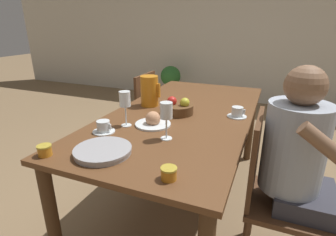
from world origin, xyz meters
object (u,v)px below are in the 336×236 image
Objects in this scene: wine_glass_water at (166,112)px; potted_plant at (171,80)px; chair_person_side at (275,193)px; teacup_near_person at (104,127)px; wine_glass_juice at (125,101)px; serving_tray at (103,151)px; bread_plate at (153,121)px; chair_opposite at (135,116)px; person_seated at (299,161)px; teacup_across at (237,113)px; jam_jar_red at (45,150)px; jam_jar_amber at (169,173)px; red_pitcher at (149,91)px; fruit_bowl at (178,108)px.

wine_glass_water is 3.43m from potted_plant.
chair_person_side reaches higher than teacup_near_person.
serving_tray is at bearing -76.66° from wine_glass_juice.
bread_plate reaches higher than potted_plant.
chair_person_side is at bearing -59.00° from potted_plant.
chair_opposite is 1.64m from person_seated.
teacup_across is at bearing 39.69° from teacup_near_person.
person_seated is 0.72m from wine_glass_water.
teacup_across is 0.95m from serving_tray.
teacup_near_person reaches higher than jam_jar_red.
potted_plant is (-1.92, 3.04, -0.33)m from person_seated.
serving_tray is 4.10× the size of jam_jar_amber.
red_pitcher is (-0.95, 0.41, 0.38)m from chair_person_side.
serving_tray is at bearing -123.66° from teacup_across.
serving_tray is (-0.53, -0.79, -0.02)m from teacup_across.
teacup_across is 3.09m from potted_plant.
teacup_near_person is at bearing -116.08° from wine_glass_juice.
serving_tray reaches higher than potted_plant.
person_seated is 5.26× the size of bread_plate.
chair_person_side is 0.73m from wine_glass_water.
wine_glass_juice is 1.68× the size of teacup_across.
person_seated reaches higher than red_pitcher.
chair_opposite is at bearing 116.56° from wine_glass_juice.
serving_tray is at bearing -64.57° from chair_person_side.
wine_glass_water reaches higher than chair_person_side.
wine_glass_juice is at bearing -73.10° from potted_plant.
chair_person_side is 6.96× the size of teacup_across.
chair_person_side is 4.13× the size of wine_glass_juice.
person_seated is 0.71m from jam_jar_amber.
red_pitcher reaches higher than bread_plate.
red_pitcher is 0.81× the size of serving_tray.
person_seated is 0.84m from fruit_bowl.
red_pitcher is at bearing -113.58° from chair_person_side.
person_seated is 1.07m from teacup_near_person.
jam_jar_red is at bearing -77.75° from potted_plant.
potted_plant is at bearing 111.44° from wine_glass_water.
teacup_across is 0.58m from bread_plate.
jam_jar_amber is at bearing -42.46° from chair_person_side.
chair_person_side is at bearing -121.81° from chair_opposite.
red_pitcher is at bearing 160.39° from fruit_bowl.
jam_jar_amber is (-0.52, -0.47, 0.08)m from person_seated.
person_seated is 1.13m from red_pitcher.
potted_plant is at bearing -147.77° from person_seated.
fruit_bowl reaches higher than jam_jar_red.
red_pitcher is at bearing -137.60° from chair_opposite.
teacup_near_person is 0.61× the size of fruit_bowl.
chair_opposite is at bearing 158.17° from teacup_across.
wine_glass_juice is at bearing -88.63° from chair_person_side.
fruit_bowl reaches higher than teacup_across.
teacup_near_person is (-1.05, -0.16, 0.08)m from person_seated.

